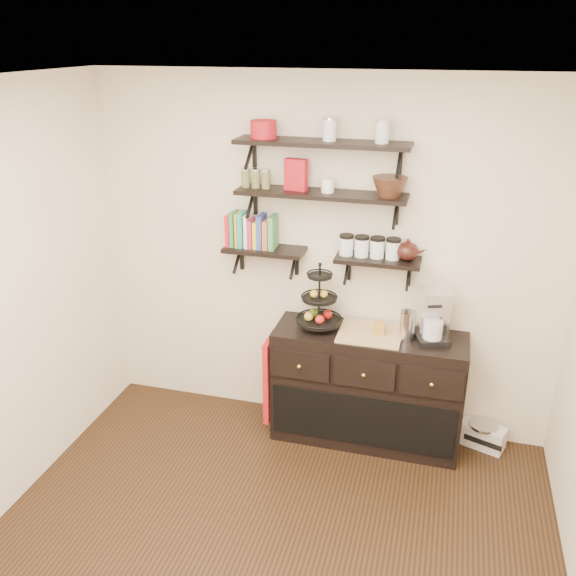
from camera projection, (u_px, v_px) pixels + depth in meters
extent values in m
cube|color=white|center=(240.00, 90.00, 2.48)|extent=(3.50, 3.50, 0.02)
cube|color=white|center=(323.00, 260.00, 4.55)|extent=(3.50, 0.02, 2.70)
cube|color=black|center=(322.00, 143.00, 4.09)|extent=(1.20, 0.27, 0.03)
cube|color=black|center=(254.00, 153.00, 4.37)|extent=(0.02, 0.03, 0.20)
cube|color=black|center=(401.00, 161.00, 4.12)|extent=(0.02, 0.03, 0.20)
cube|color=black|center=(321.00, 194.00, 4.23)|extent=(1.20, 0.27, 0.03)
cube|color=black|center=(255.00, 201.00, 4.51)|extent=(0.02, 0.03, 0.20)
cube|color=black|center=(397.00, 211.00, 4.25)|extent=(0.02, 0.03, 0.20)
cube|color=black|center=(265.00, 250.00, 4.51)|extent=(0.60, 0.25, 0.03)
cube|color=black|center=(242.00, 257.00, 4.71)|extent=(0.02, 0.03, 0.20)
cube|color=black|center=(297.00, 262.00, 4.60)|extent=(0.03, 0.03, 0.20)
cube|color=black|center=(378.00, 260.00, 4.31)|extent=(0.60, 0.25, 0.03)
cube|color=black|center=(349.00, 267.00, 4.50)|extent=(0.03, 0.03, 0.20)
cube|color=black|center=(409.00, 273.00, 4.40)|extent=(0.02, 0.03, 0.20)
cube|color=red|center=(232.00, 232.00, 4.53)|extent=(0.02, 0.15, 0.20)
cube|color=#29824A|center=(236.00, 230.00, 4.52)|extent=(0.03, 0.15, 0.24)
cube|color=#C18A25|center=(241.00, 232.00, 4.52)|extent=(0.04, 0.15, 0.21)
cube|color=teal|center=(245.00, 230.00, 4.50)|extent=(0.03, 0.15, 0.25)
cube|color=#F2EACA|center=(250.00, 232.00, 4.50)|extent=(0.03, 0.15, 0.22)
cube|color=#AE264D|center=(255.00, 230.00, 4.48)|extent=(0.04, 0.15, 0.26)
cube|color=gold|center=(260.00, 232.00, 4.48)|extent=(0.03, 0.15, 0.23)
cube|color=#2F4391|center=(264.00, 235.00, 4.47)|extent=(0.03, 0.15, 0.20)
cube|color=#B46131|center=(269.00, 232.00, 4.46)|extent=(0.04, 0.15, 0.24)
cube|color=#448C53|center=(275.00, 235.00, 4.45)|extent=(0.03, 0.15, 0.21)
cylinder|color=silver|center=(346.00, 246.00, 4.34)|extent=(0.10, 0.10, 0.13)
cylinder|color=silver|center=(362.00, 247.00, 4.31)|extent=(0.10, 0.10, 0.13)
cylinder|color=silver|center=(377.00, 249.00, 4.28)|extent=(0.10, 0.10, 0.13)
cylinder|color=silver|center=(393.00, 250.00, 4.26)|extent=(0.10, 0.10, 0.13)
cube|color=black|center=(367.00, 387.00, 4.59)|extent=(1.40, 0.45, 0.90)
cube|color=tan|center=(370.00, 333.00, 4.42)|extent=(0.45, 0.41, 0.02)
sphere|color=gold|center=(299.00, 367.00, 4.38)|extent=(0.04, 0.04, 0.04)
sphere|color=gold|center=(364.00, 375.00, 4.27)|extent=(0.04, 0.04, 0.04)
sphere|color=gold|center=(431.00, 385.00, 4.15)|extent=(0.04, 0.04, 0.04)
cylinder|color=black|center=(319.00, 297.00, 4.42)|extent=(0.02, 0.02, 0.49)
cylinder|color=black|center=(319.00, 321.00, 4.49)|extent=(0.33, 0.33, 0.01)
cylinder|color=black|center=(319.00, 299.00, 4.42)|extent=(0.25, 0.25, 0.02)
cylinder|color=black|center=(320.00, 276.00, 4.35)|extent=(0.18, 0.18, 0.02)
sphere|color=#B21914|center=(328.00, 315.00, 4.49)|extent=(0.07, 0.07, 0.07)
sphere|color=gold|center=(314.00, 294.00, 4.42)|extent=(0.06, 0.06, 0.06)
cube|color=#A97627|center=(379.00, 328.00, 4.38)|extent=(0.08, 0.08, 0.08)
cube|color=black|center=(432.00, 339.00, 4.30)|extent=(0.27, 0.25, 0.04)
cube|color=silver|center=(434.00, 314.00, 4.30)|extent=(0.23, 0.14, 0.33)
cube|color=silver|center=(436.00, 295.00, 4.17)|extent=(0.27, 0.25, 0.07)
cylinder|color=silver|center=(433.00, 330.00, 4.26)|extent=(0.17, 0.17, 0.13)
cylinder|color=silver|center=(407.00, 326.00, 4.30)|extent=(0.11, 0.11, 0.22)
cube|color=#B41319|center=(271.00, 377.00, 4.67)|extent=(0.04, 0.29, 0.67)
cube|color=silver|center=(482.00, 436.00, 4.63)|extent=(0.36, 0.26, 0.17)
cylinder|color=silver|center=(484.00, 425.00, 4.60)|extent=(0.28, 0.28, 0.02)
cube|color=black|center=(483.00, 442.00, 4.56)|extent=(0.27, 0.11, 0.04)
cube|color=#A5121D|center=(296.00, 175.00, 4.22)|extent=(0.17, 0.09, 0.22)
cylinder|color=white|center=(328.00, 185.00, 4.19)|extent=(0.09, 0.09, 0.10)
cylinder|color=#A5121D|center=(263.00, 129.00, 4.17)|extent=(0.18, 0.18, 0.12)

